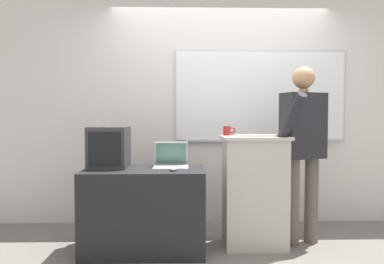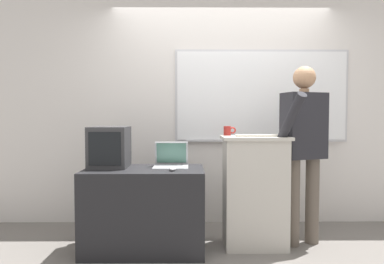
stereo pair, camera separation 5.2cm
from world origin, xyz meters
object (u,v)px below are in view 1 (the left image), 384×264
(coffee_mug, at_px, (228,131))
(lectern_podium, at_px, (254,191))
(computer_mouse_by_laptop, at_px, (173,169))
(crt_monitor, at_px, (109,147))
(wireless_keyboard, at_px, (259,136))
(side_desk, at_px, (145,209))
(person_presenter, at_px, (303,142))
(computer_mouse_by_keyboard, at_px, (284,135))
(laptop, at_px, (171,160))

(coffee_mug, bearing_deg, lectern_podium, -32.50)
(computer_mouse_by_laptop, xyz_separation_m, crt_monitor, (-0.61, 0.22, 0.18))
(lectern_podium, xyz_separation_m, crt_monitor, (-1.39, 0.00, 0.42))
(wireless_keyboard, bearing_deg, crt_monitor, 177.65)
(side_desk, height_order, person_presenter, person_presenter)
(side_desk, xyz_separation_m, wireless_keyboard, (1.07, 0.04, 0.69))
(lectern_podium, bearing_deg, computer_mouse_by_keyboard, -13.00)
(computer_mouse_by_laptop, height_order, computer_mouse_by_keyboard, computer_mouse_by_keyboard)
(lectern_podium, bearing_deg, side_desk, -175.02)
(lectern_podium, xyz_separation_m, laptop, (-0.80, 0.01, 0.30))
(side_desk, bearing_deg, lectern_podium, 4.98)
(side_desk, relative_size, coffee_mug, 8.90)
(lectern_podium, bearing_deg, person_presenter, 3.63)
(side_desk, xyz_separation_m, person_presenter, (1.52, 0.12, 0.62))
(computer_mouse_by_laptop, bearing_deg, lectern_podium, 15.93)
(laptop, bearing_deg, side_desk, -157.47)
(coffee_mug, bearing_deg, computer_mouse_by_laptop, -144.98)
(side_desk, bearing_deg, coffee_mug, 16.96)
(computer_mouse_by_laptop, relative_size, coffee_mug, 0.81)
(side_desk, relative_size, person_presenter, 0.64)
(wireless_keyboard, height_order, crt_monitor, crt_monitor)
(computer_mouse_by_keyboard, bearing_deg, laptop, 176.20)
(lectern_podium, distance_m, crt_monitor, 1.45)
(person_presenter, xyz_separation_m, crt_monitor, (-1.86, -0.03, -0.04))
(person_presenter, bearing_deg, computer_mouse_by_laptop, 173.57)
(lectern_podium, height_order, computer_mouse_by_keyboard, computer_mouse_by_keyboard)
(lectern_podium, distance_m, laptop, 0.85)
(wireless_keyboard, bearing_deg, lectern_podium, 117.36)
(crt_monitor, bearing_deg, side_desk, -15.35)
(person_presenter, height_order, laptop, person_presenter)
(crt_monitor, bearing_deg, coffee_mug, 7.49)
(computer_mouse_by_laptop, relative_size, computer_mouse_by_keyboard, 1.00)
(crt_monitor, bearing_deg, computer_mouse_by_keyboard, -2.22)
(computer_mouse_by_keyboard, height_order, coffee_mug, coffee_mug)
(lectern_podium, distance_m, computer_mouse_by_laptop, 0.84)
(laptop, bearing_deg, lectern_podium, -0.70)
(coffee_mug, bearing_deg, wireless_keyboard, -37.73)
(lectern_podium, distance_m, wireless_keyboard, 0.54)
(lectern_podium, bearing_deg, computer_mouse_by_laptop, -164.07)
(computer_mouse_by_keyboard, distance_m, crt_monitor, 1.65)
(wireless_keyboard, bearing_deg, person_presenter, 10.77)
(side_desk, distance_m, computer_mouse_by_keyboard, 1.48)
(wireless_keyboard, relative_size, computer_mouse_by_keyboard, 4.35)
(side_desk, relative_size, computer_mouse_by_laptop, 10.99)
(laptop, relative_size, computer_mouse_by_keyboard, 3.26)
(person_presenter, bearing_deg, lectern_podium, 165.84)
(lectern_podium, xyz_separation_m, computer_mouse_by_keyboard, (0.26, -0.06, 0.54))
(computer_mouse_by_laptop, bearing_deg, computer_mouse_by_keyboard, 8.77)
(lectern_podium, distance_m, coffee_mug, 0.64)
(computer_mouse_by_laptop, xyz_separation_m, coffee_mug, (0.53, 0.37, 0.32))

